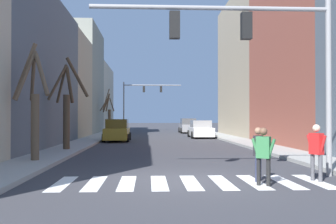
% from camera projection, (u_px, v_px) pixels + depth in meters
% --- Properties ---
extents(ground_plane, '(240.00, 240.00, 0.00)m').
position_uv_depth(ground_plane, '(189.00, 181.00, 11.48)').
color(ground_plane, '#38383D').
extents(building_row_left, '(6.00, 57.94, 11.80)m').
position_uv_depth(building_row_left, '(50.00, 83.00, 34.30)').
color(building_row_left, '#BCB299').
rests_on(building_row_left, ground_plane).
extents(building_row_right, '(6.00, 38.81, 13.42)m').
position_uv_depth(building_row_right, '(306.00, 57.00, 27.17)').
color(building_row_right, '#515B66').
rests_on(building_row_right, ground_plane).
extents(crosswalk_stripes, '(7.65, 2.60, 0.01)m').
position_uv_depth(crosswalk_stripes, '(191.00, 182.00, 11.13)').
color(crosswalk_stripes, white).
rests_on(crosswalk_stripes, ground_plane).
extents(traffic_signal_near, '(7.58, 0.28, 5.66)m').
position_uv_depth(traffic_signal_near, '(256.00, 44.00, 12.27)').
color(traffic_signal_near, gray).
rests_on(traffic_signal_near, ground_plane).
extents(traffic_signal_far, '(7.86, 0.28, 6.64)m').
position_uv_depth(traffic_signal_far, '(141.00, 95.00, 53.28)').
color(traffic_signal_far, gray).
rests_on(traffic_signal_far, ground_plane).
extents(car_parked_right_mid, '(2.01, 4.72, 1.71)m').
position_uv_depth(car_parked_right_mid, '(117.00, 131.00, 30.57)').
color(car_parked_right_mid, '#A38423').
rests_on(car_parked_right_mid, ground_plane).
extents(car_parked_left_mid, '(2.07, 4.81, 1.72)m').
position_uv_depth(car_parked_left_mid, '(188.00, 126.00, 46.76)').
color(car_parked_left_mid, gray).
rests_on(car_parked_left_mid, ground_plane).
extents(car_driving_away_lane, '(2.07, 4.87, 1.58)m').
position_uv_depth(car_driving_away_lane, '(201.00, 130.00, 35.63)').
color(car_driving_away_lane, white).
rests_on(car_driving_away_lane, ground_plane).
extents(pedestrian_waiting_at_curb, '(0.42, 0.61, 1.56)m').
position_uv_depth(pedestrian_waiting_at_curb, '(258.00, 149.00, 11.36)').
color(pedestrian_waiting_at_curb, '#282D47').
rests_on(pedestrian_waiting_at_curb, ground_plane).
extents(pedestrian_on_left_sidewalk, '(0.61, 0.44, 1.57)m').
position_uv_depth(pedestrian_on_left_sidewalk, '(263.00, 151.00, 10.60)').
color(pedestrian_on_left_sidewalk, black).
rests_on(pedestrian_on_left_sidewalk, ground_plane).
extents(pedestrian_crossing_street, '(0.37, 0.68, 1.65)m').
position_uv_depth(pedestrian_crossing_street, '(316.00, 148.00, 11.36)').
color(pedestrian_crossing_street, '#4C4C51').
rests_on(pedestrian_crossing_street, ground_plane).
extents(street_tree_right_mid, '(1.43, 2.85, 4.94)m').
position_uv_depth(street_tree_right_mid, '(108.00, 113.00, 43.95)').
color(street_tree_right_mid, brown).
rests_on(street_tree_right_mid, sidewalk_left).
extents(street_tree_left_far, '(1.67, 2.21, 4.68)m').
position_uv_depth(street_tree_left_far, '(33.00, 104.00, 15.64)').
color(street_tree_left_far, brown).
rests_on(street_tree_left_far, sidewalk_left).
extents(street_tree_right_near, '(2.07, 1.68, 4.99)m').
position_uv_depth(street_tree_right_near, '(67.00, 106.00, 21.26)').
color(street_tree_right_near, brown).
rests_on(street_tree_right_near, sidewalk_left).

